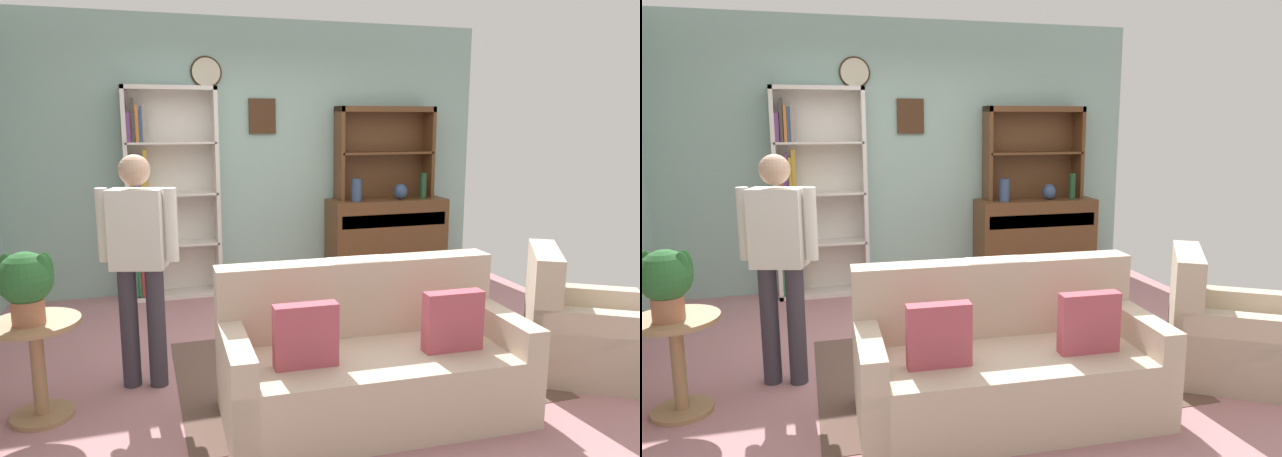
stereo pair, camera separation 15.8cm
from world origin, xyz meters
The scene contains 16 objects.
ground_plane centered at (0.00, 0.00, -0.01)m, with size 5.40×4.60×0.02m, color #B27A7F.
wall_back centered at (0.00, 2.13, 1.41)m, with size 5.00×0.09×2.80m.
area_rug centered at (0.20, -0.30, 0.00)m, with size 2.48×1.74×0.01m, color brown.
bookshelf centered at (-0.98, 1.95, 1.01)m, with size 0.90×0.30×2.10m.
sideboard centered at (1.39, 1.86, 0.51)m, with size 1.30×0.45×0.92m.
sideboard_hutch centered at (1.39, 1.97, 1.56)m, with size 1.10×0.26×1.00m.
vase_tall centered at (1.00, 1.78, 1.04)m, with size 0.11×0.11×0.24m, color #33476B.
vase_round centered at (1.52, 1.79, 1.01)m, with size 0.15×0.15×0.17m, color #33476B.
bottle_wine centered at (1.78, 1.77, 1.06)m, with size 0.07×0.07×0.28m, color #194223.
couch_floral centered at (0.07, -0.93, 0.31)m, with size 1.83×0.91×0.90m.
armchair_floral centered at (1.71, -0.82, 0.29)m, with size 1.06×1.05×0.88m.
plant_stand centered at (-1.85, -0.41, 0.38)m, with size 0.52×0.52×0.61m.
potted_plant_large centered at (-1.86, -0.46, 0.86)m, with size 0.31×0.31×0.42m.
person_reading centered at (-1.24, -0.14, 0.91)m, with size 0.52×0.29×1.56m.
coffee_table centered at (0.00, -0.04, 0.35)m, with size 0.80×0.50×0.42m.
book_stack centered at (-0.11, 0.05, 0.45)m, with size 0.16×0.14×0.05m.
Camera 1 is at (-1.22, -4.07, 1.77)m, focal length 33.08 mm.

